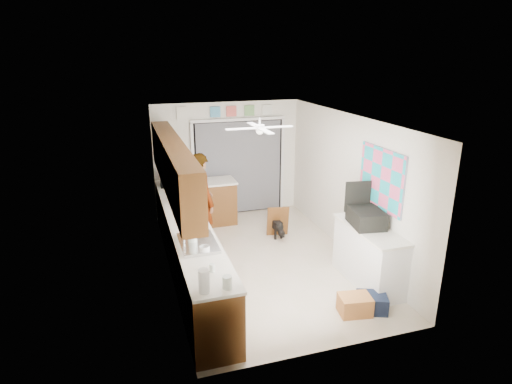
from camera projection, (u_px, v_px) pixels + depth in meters
floor at (263, 261)px, 7.54m from camera, size 5.00×5.00×0.00m
ceiling at (264, 119)px, 6.76m from camera, size 5.00×5.00×0.00m
wall_back at (228, 159)px, 9.41m from camera, size 3.20×0.00×3.20m
wall_front at (332, 259)px, 4.88m from camera, size 3.20×0.00×3.20m
wall_left at (166, 203)px, 6.69m from camera, size 0.00×5.00×5.00m
wall_right at (348, 185)px, 7.60m from camera, size 0.00×5.00×5.00m
left_base_cabinets at (188, 247)px, 7.03m from camera, size 0.60×4.80×0.90m
left_countertop at (187, 220)px, 6.88m from camera, size 0.62×4.80×0.04m
upper_cabinets at (173, 165)px, 6.75m from camera, size 0.32×4.00×0.80m
sink_basin at (198, 244)px, 5.97m from camera, size 0.50×0.76×0.06m
faucet at (184, 239)px, 5.88m from camera, size 0.03×0.03×0.22m
peninsula_base at (211, 203)px, 9.07m from camera, size 1.00×0.60×0.90m
peninsula_top at (210, 182)px, 8.92m from camera, size 1.04×0.64×0.04m
back_opening_recess at (239, 168)px, 9.52m from camera, size 2.00×0.06×2.10m
curtain_panel at (239, 168)px, 9.48m from camera, size 1.90×0.03×2.05m
door_trim_left at (194, 172)px, 9.20m from camera, size 0.06×0.04×2.10m
door_trim_right at (282, 164)px, 9.78m from camera, size 0.06×0.04×2.10m
door_trim_head at (239, 120)px, 9.16m from camera, size 2.10×0.04×0.06m
header_frame_1 at (215, 112)px, 8.99m from camera, size 0.22×0.02×0.22m
header_frame_2 at (231, 111)px, 9.09m from camera, size 0.22×0.02×0.22m
header_frame_3 at (249, 111)px, 9.20m from camera, size 0.22×0.02×0.22m
header_frame_4 at (267, 110)px, 9.31m from camera, size 0.22×0.02×0.22m
route66_sign at (182, 113)px, 8.79m from camera, size 0.22×0.02×0.26m
right_counter_base at (369, 257)px, 6.69m from camera, size 0.50×1.40×0.90m
right_counter_top at (371, 229)px, 6.54m from camera, size 0.54×1.44×0.04m
abstract_painting at (381, 179)px, 6.57m from camera, size 0.03×1.15×0.95m
ceiling_fan at (260, 128)px, 6.99m from camera, size 1.14×1.14×0.24m
microwave at (170, 178)px, 8.60m from camera, size 0.41×0.55×0.28m
soap_bottle at (192, 233)px, 5.94m from camera, size 0.14×0.14×0.34m
cup at (204, 250)px, 5.69m from camera, size 0.16×0.16×0.11m
jar_a at (227, 282)px, 4.85m from camera, size 0.12×0.12×0.15m
jar_b at (212, 268)px, 5.23m from camera, size 0.08×0.08×0.10m
paper_towel_roll at (204, 281)px, 4.75m from camera, size 0.17×0.17×0.28m
suitcase at (366, 218)px, 6.60m from camera, size 0.54×0.67×0.26m
suitcase_rim at (366, 224)px, 6.63m from camera, size 0.52×0.64×0.02m
suitcase_lid at (358, 196)px, 6.78m from camera, size 0.42×0.09×0.50m
cardboard_box at (355, 305)px, 5.98m from camera, size 0.48×0.39×0.27m
navy_crate at (372, 303)px, 6.05m from camera, size 0.50×0.46×0.25m
cabinet_door_panel at (278, 221)px, 8.44m from camera, size 0.45×0.24×0.63m
man at (202, 202)px, 7.76m from camera, size 0.63×0.77×1.82m
dog at (276, 227)px, 8.47m from camera, size 0.24×0.51×0.39m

